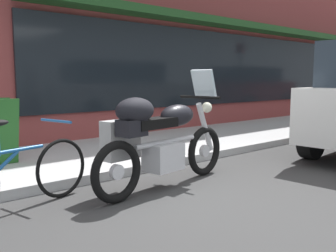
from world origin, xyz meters
name	(u,v)px	position (x,y,z in m)	size (l,w,h in m)	color
ground_plane	(217,194)	(0.00, 0.00, 0.00)	(80.00, 80.00, 0.00)	#373737
touring_motorcycle	(157,138)	(-0.39, 0.59, 0.61)	(2.19, 0.65, 1.41)	black
parked_bicycle	(18,175)	(-1.87, 0.90, 0.36)	(1.64, 0.57, 0.91)	black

